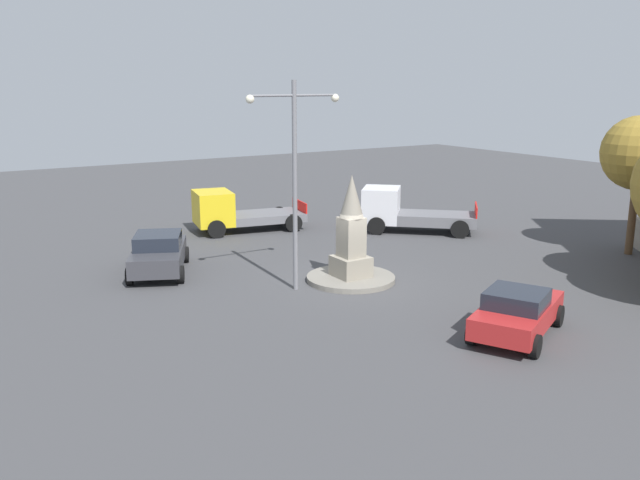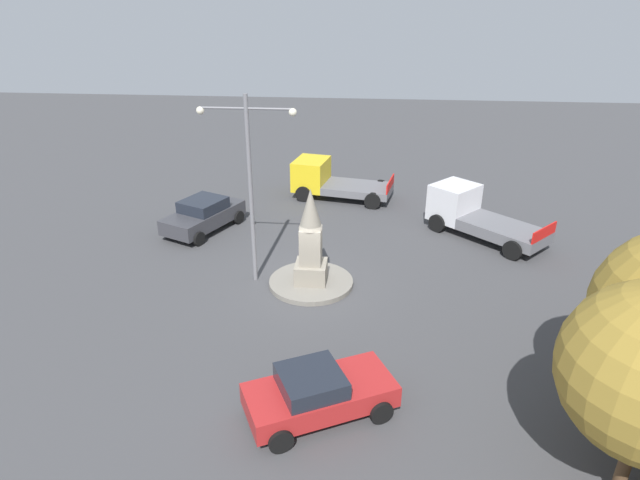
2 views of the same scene
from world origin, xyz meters
name	(u,v)px [view 2 (image 2 of 2)]	position (x,y,z in m)	size (l,w,h in m)	color
ground_plane	(311,284)	(0.00, 0.00, 0.00)	(80.00, 80.00, 0.00)	#424244
traffic_island	(311,282)	(0.00, 0.00, 0.09)	(3.22, 3.22, 0.18)	gray
monument	(311,241)	(0.00, 0.00, 1.84)	(1.18, 1.18, 3.70)	gray
streetlamp	(250,173)	(2.20, -0.20, 4.35)	(3.49, 0.28, 7.13)	slate
car_dark_grey_parked_right	(204,215)	(5.57, -4.72, 0.78)	(3.33, 4.47, 1.52)	#38383D
car_red_parked_left	(318,393)	(-0.95, 6.92, 0.71)	(4.25, 3.26, 1.39)	#B22323
truck_white_approaching	(474,214)	(-6.92, -5.48, 0.98)	(5.31, 5.14, 2.10)	silver
truck_yellow_far_side	(329,180)	(0.11, -9.81, 0.96)	(5.55, 3.30, 2.02)	yellow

